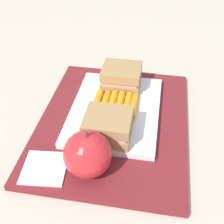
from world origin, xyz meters
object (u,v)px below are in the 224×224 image
object	(u,v)px
sandwich_half_left	(121,77)
carrot_sticks_bundle	(115,105)
apple	(87,154)
paper_napkin	(45,168)
sandwich_half_right	(108,126)
food_tray	(115,110)

from	to	relation	value
sandwich_half_left	carrot_sticks_bundle	world-z (taller)	sandwich_half_left
apple	paper_napkin	bearing A→B (deg)	-82.77
apple	paper_napkin	size ratio (longest dim) A/B	1.24
sandwich_half_right	carrot_sticks_bundle	bearing A→B (deg)	179.83
carrot_sticks_bundle	paper_napkin	distance (m)	0.18
food_tray	carrot_sticks_bundle	world-z (taller)	carrot_sticks_bundle
food_tray	paper_napkin	size ratio (longest dim) A/B	3.29
sandwich_half_right	paper_napkin	size ratio (longest dim) A/B	1.14
sandwich_half_right	carrot_sticks_bundle	size ratio (longest dim) A/B	0.92
apple	paper_napkin	xyz separation A→B (m)	(0.01, -0.07, -0.04)
sandwich_half_right	carrot_sticks_bundle	xyz separation A→B (m)	(-0.08, 0.00, -0.02)
carrot_sticks_bundle	apple	size ratio (longest dim) A/B	1.00
sandwich_half_right	paper_napkin	xyz separation A→B (m)	(0.08, -0.09, -0.03)
paper_napkin	apple	bearing A→B (deg)	97.23
sandwich_half_right	apple	xyz separation A→B (m)	(0.07, -0.02, 0.00)
apple	carrot_sticks_bundle	bearing A→B (deg)	172.91
food_tray	apple	xyz separation A→B (m)	(0.15, -0.02, 0.03)
food_tray	sandwich_half_right	distance (m)	0.08
sandwich_half_left	sandwich_half_right	xyz separation A→B (m)	(0.16, 0.00, 0.00)
sandwich_half_left	sandwich_half_right	size ratio (longest dim) A/B	1.00
food_tray	sandwich_half_left	distance (m)	0.08
carrot_sticks_bundle	apple	distance (m)	0.15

